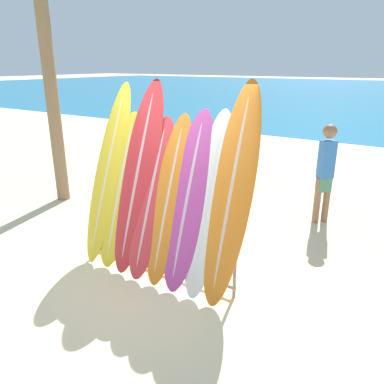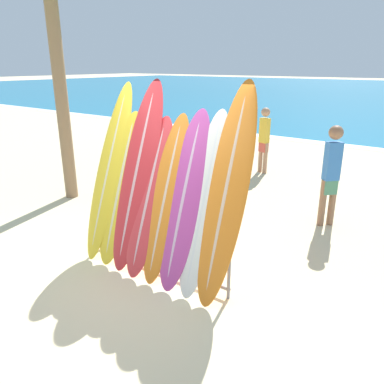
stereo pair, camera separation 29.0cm
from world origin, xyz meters
The scene contains 12 objects.
ground_plane centered at (0.00, 0.00, 0.00)m, with size 160.00×160.00×0.00m, color beige.
surfboard_rack centered at (0.16, 0.26, 0.49)m, with size 2.30×0.04×0.90m.
surfboard_slot_0 centered at (-0.82, 0.36, 1.25)m, with size 0.49×1.04×2.49m.
surfboard_slot_1 centered at (-0.54, 0.29, 1.05)m, with size 0.57×0.83×2.11m.
surfboard_slot_2 centered at (-0.26, 0.36, 1.27)m, with size 0.58×1.01×2.55m.
surfboard_slot_3 centered at (0.02, 0.28, 1.04)m, with size 0.54×0.88×2.08m.
surfboard_slot_4 centered at (0.30, 0.29, 1.07)m, with size 0.49×0.86×2.14m.
surfboard_slot_5 centered at (0.59, 0.30, 1.11)m, with size 0.54×0.86×2.22m.
surfboard_slot_6 centered at (0.87, 0.31, 1.11)m, with size 0.48×0.82×2.23m.
surfboard_slot_7 centered at (1.15, 0.36, 1.29)m, with size 0.53×0.94×2.57m.
person_near_water centered at (1.54, 3.18, 0.96)m, with size 0.29×0.30×1.77m.
person_far_left centered at (-0.87, 5.61, 0.92)m, with size 0.28×0.23×1.68m.
Camera 1 is at (2.99, -3.33, 2.72)m, focal length 35.00 mm.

